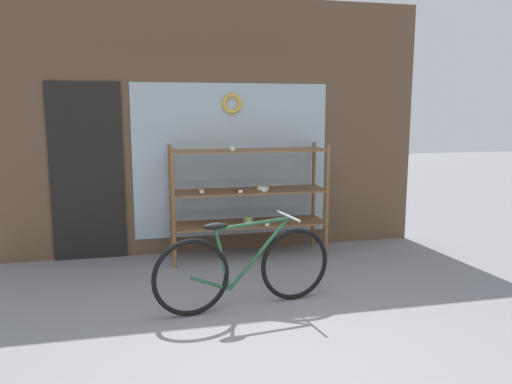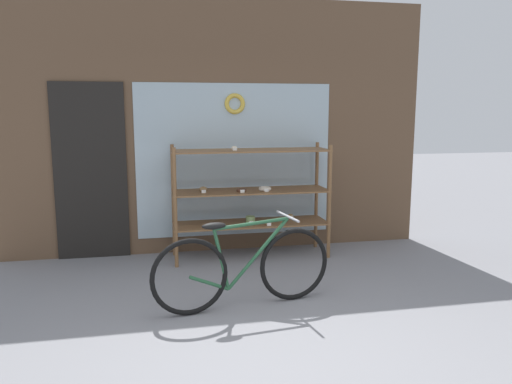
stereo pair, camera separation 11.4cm
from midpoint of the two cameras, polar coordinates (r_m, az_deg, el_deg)
The scene contains 4 objects.
ground_plane at distance 3.80m, azimuth 1.71°, elevation -18.60°, with size 30.00×30.00×0.00m, color gray.
storefront_facade at distance 6.25m, azimuth -5.59°, elevation 7.01°, with size 5.30×0.13×3.12m.
display_case at distance 5.99m, azimuth -1.41°, elevation 0.09°, with size 1.87×0.53×1.37m.
bicycle at distance 4.55m, azimuth -2.04°, elevation -8.68°, with size 1.68×0.46×0.83m.
Camera 1 is at (-0.92, -3.23, 1.79)m, focal length 35.00 mm.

